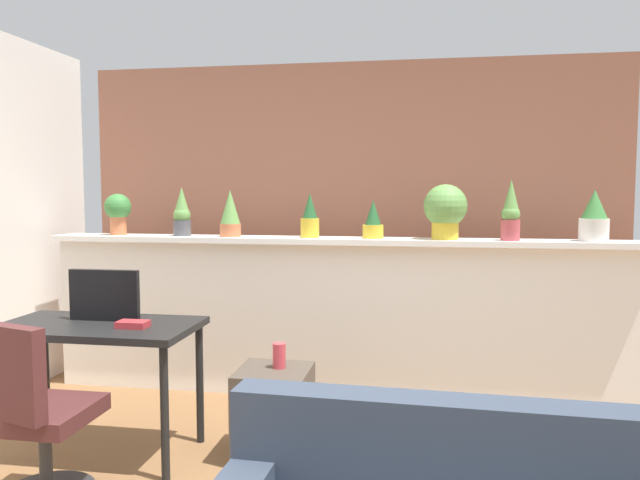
# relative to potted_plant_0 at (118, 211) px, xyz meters

# --- Properties ---
(divider_wall) EXTENTS (4.26, 0.16, 1.12)m
(divider_wall) POSITION_rel_potted_plant_0_xyz_m (1.68, 0.03, -0.78)
(divider_wall) COLOR white
(divider_wall) RESTS_ON ground
(plant_shelf) EXTENTS (4.26, 0.30, 0.04)m
(plant_shelf) POSITION_rel_potted_plant_0_xyz_m (1.68, -0.01, -0.20)
(plant_shelf) COLOR white
(plant_shelf) RESTS_ON divider_wall
(brick_wall_behind) EXTENTS (4.26, 0.10, 2.50)m
(brick_wall_behind) POSITION_rel_potted_plant_0_xyz_m (1.68, 0.63, -0.09)
(brick_wall_behind) COLOR #935B47
(brick_wall_behind) RESTS_ON ground
(potted_plant_0) EXTENTS (0.20, 0.20, 0.31)m
(potted_plant_0) POSITION_rel_potted_plant_0_xyz_m (0.00, 0.00, 0.00)
(potted_plant_0) COLOR #C66B42
(potted_plant_0) RESTS_ON plant_shelf
(potted_plant_1) EXTENTS (0.13, 0.13, 0.36)m
(potted_plant_1) POSITION_rel_potted_plant_0_xyz_m (0.51, -0.01, -0.02)
(potted_plant_1) COLOR #4C4C51
(potted_plant_1) RESTS_ON plant_shelf
(potted_plant_2) EXTENTS (0.15, 0.15, 0.34)m
(potted_plant_2) POSITION_rel_potted_plant_0_xyz_m (0.89, -0.02, -0.02)
(potted_plant_2) COLOR #C66B42
(potted_plant_2) RESTS_ON plant_shelf
(potted_plant_3) EXTENTS (0.13, 0.13, 0.32)m
(potted_plant_3) POSITION_rel_potted_plant_0_xyz_m (1.47, -0.01, -0.04)
(potted_plant_3) COLOR gold
(potted_plant_3) RESTS_ON plant_shelf
(potted_plant_4) EXTENTS (0.15, 0.15, 0.27)m
(potted_plant_4) POSITION_rel_potted_plant_0_xyz_m (1.92, -0.00, -0.07)
(potted_plant_4) COLOR gold
(potted_plant_4) RESTS_ON plant_shelf
(potted_plant_5) EXTENTS (0.30, 0.30, 0.38)m
(potted_plant_5) POSITION_rel_potted_plant_0_xyz_m (2.41, -0.01, 0.02)
(potted_plant_5) COLOR gold
(potted_plant_5) RESTS_ON plant_shelf
(potted_plant_6) EXTENTS (0.12, 0.12, 0.41)m
(potted_plant_6) POSITION_rel_potted_plant_0_xyz_m (2.84, -0.04, 0.00)
(potted_plant_6) COLOR #B7474C
(potted_plant_6) RESTS_ON plant_shelf
(potted_plant_7) EXTENTS (0.19, 0.19, 0.34)m
(potted_plant_7) POSITION_rel_potted_plant_0_xyz_m (3.38, -0.01, -0.02)
(potted_plant_7) COLOR silver
(potted_plant_7) RESTS_ON plant_shelf
(desk) EXTENTS (1.10, 0.60, 0.75)m
(desk) POSITION_rel_potted_plant_0_xyz_m (0.48, -1.17, -0.67)
(desk) COLOR black
(desk) RESTS_ON ground
(tv_monitor) EXTENTS (0.42, 0.04, 0.29)m
(tv_monitor) POSITION_rel_potted_plant_0_xyz_m (0.48, -1.09, -0.44)
(tv_monitor) COLOR black
(tv_monitor) RESTS_ON desk
(office_chair) EXTENTS (0.50, 0.50, 0.91)m
(office_chair) POSITION_rel_potted_plant_0_xyz_m (0.51, -1.80, -0.95)
(office_chair) COLOR #262628
(office_chair) RESTS_ON ground
(side_cube_shelf) EXTENTS (0.40, 0.41, 0.50)m
(side_cube_shelf) POSITION_rel_potted_plant_0_xyz_m (1.46, -1.05, -1.09)
(side_cube_shelf) COLOR #4C4238
(side_cube_shelf) RESTS_ON ground
(vase_on_shelf) EXTENTS (0.07, 0.07, 0.14)m
(vase_on_shelf) POSITION_rel_potted_plant_0_xyz_m (1.48, -1.01, -0.77)
(vase_on_shelf) COLOR #CC3D47
(vase_on_shelf) RESTS_ON side_cube_shelf
(book_on_desk) EXTENTS (0.17, 0.10, 0.04)m
(book_on_desk) POSITION_rel_potted_plant_0_xyz_m (0.72, -1.23, -0.57)
(book_on_desk) COLOR #B22D33
(book_on_desk) RESTS_ON desk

